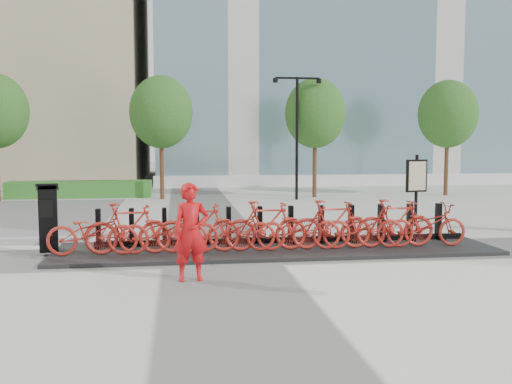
{
  "coord_description": "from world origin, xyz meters",
  "views": [
    {
      "loc": [
        -0.85,
        -11.94,
        2.42
      ],
      "look_at": [
        1.0,
        1.5,
        1.2
      ],
      "focal_mm": 40.0,
      "sensor_mm": 36.0,
      "label": 1
    }
  ],
  "objects": [
    {
      "name": "bike_9",
      "position": [
        3.88,
        -0.05,
        0.61
      ],
      "size": [
        1.78,
        0.5,
        1.07
      ],
      "primitive_type": "imported",
      "rotation": [
        0.0,
        0.0,
        1.57
      ],
      "color": "#A6241A",
      "rests_on": "dock_pad"
    },
    {
      "name": "worker_red",
      "position": [
        -0.64,
        -2.14,
        0.85
      ],
      "size": [
        0.67,
        0.49,
        1.7
      ],
      "primitive_type": "imported",
      "rotation": [
        0.0,
        0.0,
        0.14
      ],
      "color": "red",
      "rests_on": "ground"
    },
    {
      "name": "dock_rail_posts",
      "position": [
        1.36,
        0.77,
        0.51
      ],
      "size": [
        8.02,
        0.5,
        0.85
      ],
      "primitive_type": null,
      "color": "black",
      "rests_on": "dock_pad"
    },
    {
      "name": "tree_3",
      "position": [
        11.0,
        12.0,
        3.59
      ],
      "size": [
        2.6,
        2.6,
        5.1
      ],
      "color": "brown",
      "rests_on": "ground"
    },
    {
      "name": "bike_5",
      "position": [
        1.0,
        -0.05,
        0.61
      ],
      "size": [
        1.78,
        0.5,
        1.07
      ],
      "primitive_type": "imported",
      "rotation": [
        0.0,
        0.0,
        1.57
      ],
      "color": "#A6241A",
      "rests_on": "dock_pad"
    },
    {
      "name": "bike_6",
      "position": [
        1.72,
        -0.05,
        0.56
      ],
      "size": [
        1.83,
        0.64,
        0.96
      ],
      "primitive_type": "imported",
      "rotation": [
        0.0,
        0.0,
        1.57
      ],
      "color": "#A6241A",
      "rests_on": "dock_pad"
    },
    {
      "name": "bike_0",
      "position": [
        -2.6,
        -0.05,
        0.56
      ],
      "size": [
        1.83,
        0.64,
        0.96
      ],
      "primitive_type": "imported",
      "rotation": [
        0.0,
        0.0,
        1.57
      ],
      "color": "#A6241A",
      "rests_on": "dock_pad"
    },
    {
      "name": "bike_4",
      "position": [
        0.28,
        -0.05,
        0.56
      ],
      "size": [
        1.83,
        0.64,
        0.96
      ],
      "primitive_type": "imported",
      "rotation": [
        0.0,
        0.0,
        1.57
      ],
      "color": "#A6241A",
      "rests_on": "dock_pad"
    },
    {
      "name": "dock_pad",
      "position": [
        1.3,
        0.3,
        0.04
      ],
      "size": [
        9.6,
        2.4,
        0.08
      ],
      "primitive_type": "cube",
      "color": "black",
      "rests_on": "ground"
    },
    {
      "name": "bike_3",
      "position": [
        -0.44,
        -0.05,
        0.61
      ],
      "size": [
        1.78,
        0.5,
        1.07
      ],
      "primitive_type": "imported",
      "rotation": [
        0.0,
        0.0,
        1.57
      ],
      "color": "#A6241A",
      "rests_on": "dock_pad"
    },
    {
      "name": "bike_7",
      "position": [
        2.44,
        -0.05,
        0.61
      ],
      "size": [
        1.78,
        0.5,
        1.07
      ],
      "primitive_type": "imported",
      "rotation": [
        0.0,
        0.0,
        1.57
      ],
      "color": "#A6241A",
      "rests_on": "dock_pad"
    },
    {
      "name": "tree_2",
      "position": [
        5.0,
        12.0,
        3.59
      ],
      "size": [
        2.6,
        2.6,
        5.1
      ],
      "color": "brown",
      "rests_on": "ground"
    },
    {
      "name": "bike_8",
      "position": [
        3.16,
        -0.05,
        0.56
      ],
      "size": [
        1.83,
        0.64,
        0.96
      ],
      "primitive_type": "imported",
      "rotation": [
        0.0,
        0.0,
        1.57
      ],
      "color": "#A6241A",
      "rests_on": "dock_pad"
    },
    {
      "name": "ground",
      "position": [
        0.0,
        0.0,
        0.0
      ],
      "size": [
        120.0,
        120.0,
        0.0
      ],
      "primitive_type": "plane",
      "color": "beige"
    },
    {
      "name": "hedge_b",
      "position": [
        -5.0,
        13.2,
        0.35
      ],
      "size": [
        6.0,
        1.2,
        0.7
      ],
      "primitive_type": "cube",
      "color": "#327421",
      "rests_on": "ground"
    },
    {
      "name": "tree_1",
      "position": [
        -1.5,
        12.0,
        3.59
      ],
      "size": [
        2.6,
        2.6,
        5.1
      ],
      "color": "brown",
      "rests_on": "ground"
    },
    {
      "name": "map_sign",
      "position": [
        5.87,
        3.42,
        1.34
      ],
      "size": [
        0.67,
        0.25,
        2.03
      ],
      "rotation": [
        0.0,
        0.0,
        0.23
      ],
      "color": "black",
      "rests_on": "ground"
    },
    {
      "name": "bike_2",
      "position": [
        -1.16,
        -0.05,
        0.56
      ],
      "size": [
        1.83,
        0.64,
        0.96
      ],
      "primitive_type": "imported",
      "rotation": [
        0.0,
        0.0,
        1.57
      ],
      "color": "#A6241A",
      "rests_on": "dock_pad"
    },
    {
      "name": "bike_1",
      "position": [
        -1.88,
        -0.05,
        0.61
      ],
      "size": [
        1.78,
        0.5,
        1.07
      ],
      "primitive_type": "imported",
      "rotation": [
        0.0,
        0.0,
        1.57
      ],
      "color": "#A6241A",
      "rests_on": "dock_pad"
    },
    {
      "name": "streetlamp",
      "position": [
        4.0,
        11.0,
        3.13
      ],
      "size": [
        2.0,
        0.2,
        5.0
      ],
      "color": "black",
      "rests_on": "ground"
    },
    {
      "name": "bike_10",
      "position": [
        4.6,
        -0.05,
        0.56
      ],
      "size": [
        1.83,
        0.64,
        0.96
      ],
      "primitive_type": "imported",
      "rotation": [
        0.0,
        0.0,
        1.57
      ],
      "color": "#A6241A",
      "rests_on": "dock_pad"
    },
    {
      "name": "kiosk",
      "position": [
        -3.57,
        0.47,
        0.78
      ],
      "size": [
        0.51,
        0.45,
        1.46
      ],
      "rotation": [
        0.0,
        0.0,
        0.17
      ],
      "color": "black",
      "rests_on": "dock_pad"
    }
  ]
}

